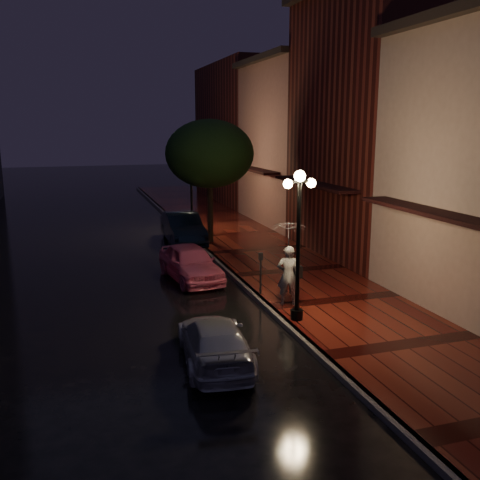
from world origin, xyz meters
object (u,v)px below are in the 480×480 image
object	(u,v)px
navy_car	(183,228)
silver_car	(215,341)
street_tree	(210,156)
streetlamp_far	(191,185)
woman_with_umbrella	(289,250)
pink_car	(190,263)
parking_meter	(261,269)
streetlamp_near	(298,237)

from	to	relation	value
navy_car	silver_car	size ratio (longest dim) A/B	1.18
street_tree	streetlamp_far	bearing A→B (deg)	94.91
streetlamp_far	street_tree	xyz separation A→B (m)	(0.26, -3.01, 1.64)
woman_with_umbrella	silver_car	bearing A→B (deg)	61.68
woman_with_umbrella	pink_car	bearing A→B (deg)	-43.52
street_tree	pink_car	size ratio (longest dim) A/B	1.47
pink_car	silver_car	distance (m)	7.18
street_tree	parking_meter	bearing A→B (deg)	-93.11
streetlamp_far	woman_with_umbrella	distance (m)	12.74
streetlamp_far	woman_with_umbrella	xyz separation A→B (m)	(0.25, -12.72, -0.70)
streetlamp_near	silver_car	bearing A→B (deg)	-148.85
navy_car	silver_car	distance (m)	13.63
streetlamp_far	woman_with_umbrella	bearing A→B (deg)	-88.86
silver_car	navy_car	bearing A→B (deg)	-92.33
streetlamp_near	pink_car	xyz separation A→B (m)	(-1.97, 5.35, -1.93)
navy_car	street_tree	bearing A→B (deg)	-30.63
streetlamp_near	streetlamp_far	size ratio (longest dim) A/B	1.00
silver_car	woman_with_umbrella	world-z (taller)	woman_with_umbrella
silver_car	woman_with_umbrella	distance (m)	4.60
navy_car	silver_car	world-z (taller)	navy_car
silver_car	streetlamp_near	bearing A→B (deg)	-142.86
silver_car	woman_with_umbrella	size ratio (longest dim) A/B	1.44
streetlamp_far	navy_car	size ratio (longest dim) A/B	0.96
street_tree	parking_meter	xyz separation A→B (m)	(-0.46, -8.43, -3.24)
streetlamp_far	street_tree	world-z (taller)	street_tree
streetlamp_near	woman_with_umbrella	size ratio (longest dim) A/B	1.62
street_tree	woman_with_umbrella	xyz separation A→B (m)	(-0.01, -9.71, -2.34)
street_tree	navy_car	distance (m)	3.78
silver_car	parking_meter	distance (m)	5.13
street_tree	navy_car	size ratio (longest dim) A/B	1.29
streetlamp_far	navy_car	world-z (taller)	streetlamp_far
pink_car	silver_car	size ratio (longest dim) A/B	1.03
streetlamp_near	woman_with_umbrella	world-z (taller)	streetlamp_near
parking_meter	silver_car	bearing A→B (deg)	-115.56
navy_car	parking_meter	distance (m)	9.20
navy_car	pink_car	bearing A→B (deg)	-98.49
pink_car	woman_with_umbrella	distance (m)	4.80
streetlamp_far	navy_car	bearing A→B (deg)	-112.65
streetlamp_far	silver_car	bearing A→B (deg)	-100.50
woman_with_umbrella	street_tree	bearing A→B (deg)	-72.17
parking_meter	navy_car	bearing A→B (deg)	101.31
streetlamp_near	silver_car	xyz separation A→B (m)	(-2.92, -1.77, -2.05)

